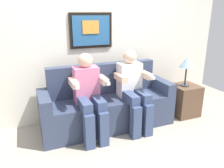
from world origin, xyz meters
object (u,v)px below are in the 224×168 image
at_px(side_table_right, 184,100).
at_px(person_on_left, 89,94).
at_px(couch, 107,106).
at_px(table_lamp, 187,64).
at_px(person_on_right, 133,88).

bearing_deg(side_table_right, person_on_left, -177.81).
height_order(couch, person_on_left, person_on_left).
height_order(person_on_left, table_lamp, person_on_left).
bearing_deg(couch, person_on_right, -27.76).
xyz_separation_m(person_on_left, side_table_right, (1.61, 0.06, -0.36)).
xyz_separation_m(person_on_right, side_table_right, (0.97, 0.06, -0.36)).
relative_size(person_on_left, person_on_right, 1.00).
bearing_deg(person_on_left, table_lamp, 1.82).
xyz_separation_m(couch, person_on_left, (-0.32, -0.17, 0.29)).
distance_m(person_on_right, table_lamp, 0.97).
bearing_deg(side_table_right, table_lamp, -161.27).
xyz_separation_m(person_on_left, person_on_right, (0.63, 0.00, -0.00)).
distance_m(person_on_right, side_table_right, 1.04).
bearing_deg(couch, side_table_right, -4.69).
distance_m(couch, table_lamp, 1.37).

